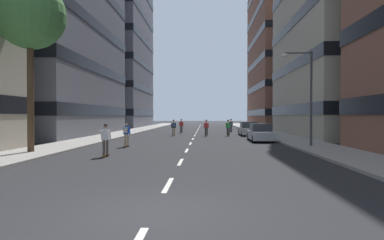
# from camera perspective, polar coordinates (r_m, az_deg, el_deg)

# --- Properties ---
(ground_plane) EXTENTS (189.92, 189.92, 0.00)m
(ground_plane) POSITION_cam_1_polar(r_m,az_deg,el_deg) (38.79, 0.67, -2.47)
(ground_plane) COLOR #28282B
(sidewalk_left) EXTENTS (3.47, 87.05, 0.14)m
(sidewalk_left) POSITION_cam_1_polar(r_m,az_deg,el_deg) (43.88, -10.78, -2.02)
(sidewalk_left) COLOR #9E9991
(sidewalk_left) RESTS_ON ground_plane
(sidewalk_right) EXTENTS (3.47, 87.05, 0.14)m
(sidewalk_right) POSITION_cam_1_polar(r_m,az_deg,el_deg) (43.40, 12.58, -2.05)
(sidewalk_right) COLOR #9E9991
(sidewalk_right) RESTS_ON ground_plane
(lane_markings) EXTENTS (0.16, 72.20, 0.01)m
(lane_markings) POSITION_cam_1_polar(r_m,az_deg,el_deg) (40.13, 0.73, -2.36)
(lane_markings) COLOR silver
(lane_markings) RESTS_ON ground_plane
(building_left_far) EXTENTS (17.81, 19.73, 37.14)m
(building_left_far) POSITION_cam_1_polar(r_m,az_deg,el_deg) (66.70, -16.21, 15.03)
(building_left_far) COLOR slate
(building_left_far) RESTS_ON ground_plane
(building_right_far) EXTENTS (17.81, 21.61, 27.72)m
(building_right_far) POSITION_cam_1_polar(r_m,az_deg,el_deg) (64.99, 19.04, 11.15)
(building_right_far) COLOR brown
(building_right_far) RESTS_ON ground_plane
(parked_car_near) EXTENTS (1.82, 4.40, 1.52)m
(parked_car_near) POSITION_cam_1_polar(r_m,az_deg,el_deg) (27.98, 12.13, -2.31)
(parked_car_near) COLOR #B2B7BF
(parked_car_near) RESTS_ON ground_plane
(parked_car_mid) EXTENTS (1.82, 4.40, 1.52)m
(parked_car_mid) POSITION_cam_1_polar(r_m,az_deg,el_deg) (35.74, 10.01, -1.64)
(parked_car_mid) COLOR #B2B7BF
(parked_car_mid) RESTS_ON ground_plane
(street_tree_near) EXTENTS (3.96, 3.96, 9.84)m
(street_tree_near) POSITION_cam_1_polar(r_m,az_deg,el_deg) (21.24, -27.00, 16.37)
(street_tree_near) COLOR #4C3823
(street_tree_near) RESTS_ON sidewalk_left
(streetlamp_right) EXTENTS (2.13, 0.30, 6.50)m
(streetlamp_right) POSITION_cam_1_polar(r_m,az_deg,el_deg) (23.49, 19.68, 5.46)
(streetlamp_right) COLOR #3F3F44
(streetlamp_right) RESTS_ON sidewalk_right
(skater_0) EXTENTS (0.55, 0.92, 1.78)m
(skater_0) POSITION_cam_1_polar(r_m,az_deg,el_deg) (43.63, 7.00, -0.78)
(skater_0) COLOR brown
(skater_0) RESTS_ON ground_plane
(skater_1) EXTENTS (0.55, 0.92, 1.78)m
(skater_1) POSITION_cam_1_polar(r_m,az_deg,el_deg) (22.90, -11.67, -2.20)
(skater_1) COLOR brown
(skater_1) RESTS_ON ground_plane
(skater_2) EXTENTS (0.53, 0.90, 1.78)m
(skater_2) POSITION_cam_1_polar(r_m,az_deg,el_deg) (40.56, -1.93, -0.94)
(skater_2) COLOR brown
(skater_2) RESTS_ON ground_plane
(skater_3) EXTENTS (0.53, 0.90, 1.78)m
(skater_3) POSITION_cam_1_polar(r_m,az_deg,el_deg) (17.70, -15.21, -3.19)
(skater_3) COLOR brown
(skater_3) RESTS_ON ground_plane
(skater_4) EXTENTS (0.56, 0.92, 1.78)m
(skater_4) POSITION_cam_1_polar(r_m,az_deg,el_deg) (34.81, -3.32, -1.17)
(skater_4) COLOR brown
(skater_4) RESTS_ON ground_plane
(skater_5) EXTENTS (0.56, 0.92, 1.78)m
(skater_5) POSITION_cam_1_polar(r_m,az_deg,el_deg) (34.92, 6.48, -1.22)
(skater_5) COLOR brown
(skater_5) RESTS_ON ground_plane
(skater_6) EXTENTS (0.53, 0.90, 1.78)m
(skater_6) POSITION_cam_1_polar(r_m,az_deg,el_deg) (34.63, 2.56, -1.23)
(skater_6) COLOR brown
(skater_6) RESTS_ON ground_plane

